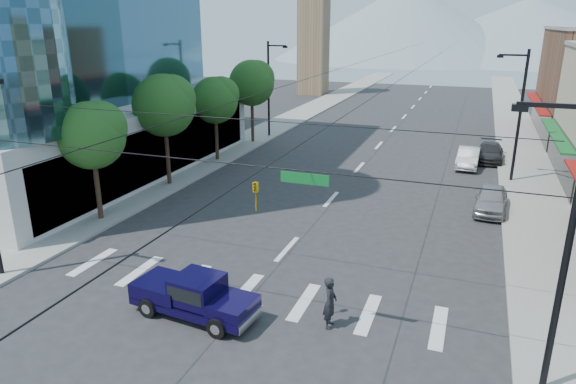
% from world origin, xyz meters
% --- Properties ---
extents(ground, '(160.00, 160.00, 0.00)m').
position_xyz_m(ground, '(0.00, 0.00, 0.00)').
color(ground, '#28282B').
rests_on(ground, ground).
extents(sidewalk_left, '(4.00, 120.00, 0.15)m').
position_xyz_m(sidewalk_left, '(-12.00, 40.00, 0.07)').
color(sidewalk_left, gray).
rests_on(sidewalk_left, ground).
extents(sidewalk_right, '(4.00, 120.00, 0.15)m').
position_xyz_m(sidewalk_right, '(12.00, 40.00, 0.07)').
color(sidewalk_right, gray).
rests_on(sidewalk_right, ground).
extents(clock_tower, '(4.80, 4.80, 20.40)m').
position_xyz_m(clock_tower, '(-16.50, 62.00, 10.64)').
color(clock_tower, '#8C6B4C').
rests_on(clock_tower, ground).
extents(mountain_left, '(80.00, 80.00, 22.00)m').
position_xyz_m(mountain_left, '(-15.00, 150.00, 11.00)').
color(mountain_left, gray).
rests_on(mountain_left, ground).
extents(mountain_right, '(90.00, 90.00, 18.00)m').
position_xyz_m(mountain_right, '(20.00, 160.00, 9.00)').
color(mountain_right, gray).
rests_on(mountain_right, ground).
extents(tree_near, '(3.65, 3.64, 6.71)m').
position_xyz_m(tree_near, '(-11.07, 6.10, 4.99)').
color(tree_near, black).
rests_on(tree_near, ground).
extents(tree_midnear, '(4.09, 4.09, 7.52)m').
position_xyz_m(tree_midnear, '(-11.07, 13.10, 5.59)').
color(tree_midnear, black).
rests_on(tree_midnear, ground).
extents(tree_midfar, '(3.65, 3.64, 6.71)m').
position_xyz_m(tree_midfar, '(-11.07, 20.10, 4.99)').
color(tree_midfar, black).
rests_on(tree_midfar, ground).
extents(tree_far, '(4.09, 4.09, 7.52)m').
position_xyz_m(tree_far, '(-11.07, 27.10, 5.59)').
color(tree_far, black).
rests_on(tree_far, ground).
extents(signal_rig, '(21.80, 0.20, 9.00)m').
position_xyz_m(signal_rig, '(0.19, -1.00, 4.64)').
color(signal_rig, black).
rests_on(signal_rig, ground).
extents(lamp_pole_nw, '(2.00, 0.25, 9.00)m').
position_xyz_m(lamp_pole_nw, '(-10.67, 30.00, 4.94)').
color(lamp_pole_nw, black).
rests_on(lamp_pole_nw, ground).
extents(lamp_pole_ne, '(2.00, 0.25, 9.00)m').
position_xyz_m(lamp_pole_ne, '(10.67, 22.00, 4.94)').
color(lamp_pole_ne, black).
rests_on(lamp_pole_ne, ground).
extents(pickup_truck, '(5.11, 2.32, 1.68)m').
position_xyz_m(pickup_truck, '(-1.20, -0.86, 0.88)').
color(pickup_truck, black).
rests_on(pickup_truck, ground).
extents(pedestrian, '(0.55, 0.77, 1.98)m').
position_xyz_m(pedestrian, '(3.82, 0.20, 0.99)').
color(pedestrian, black).
rests_on(pedestrian, ground).
extents(parked_car_near, '(2.02, 4.50, 1.50)m').
position_xyz_m(parked_car_near, '(9.40, 15.10, 0.75)').
color(parked_car_near, '#9A999D').
rests_on(parked_car_near, ground).
extents(parked_car_mid, '(1.74, 4.53, 1.47)m').
position_xyz_m(parked_car_mid, '(7.81, 25.10, 0.74)').
color(parked_car_mid, silver).
rests_on(parked_car_mid, ground).
extents(parked_car_far, '(2.06, 4.89, 1.41)m').
position_xyz_m(parked_car_far, '(9.40, 27.67, 0.70)').
color(parked_car_far, '#2D2D2F').
rests_on(parked_car_far, ground).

